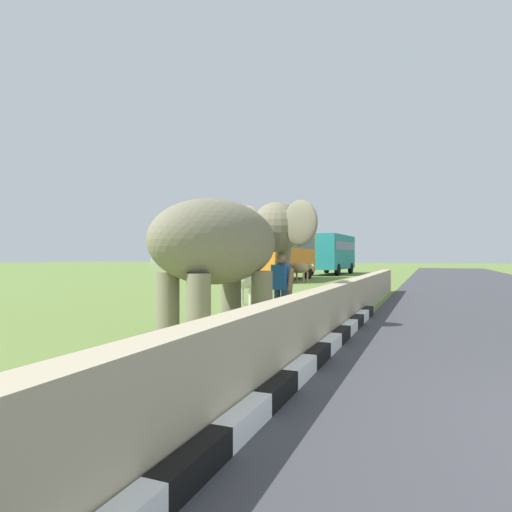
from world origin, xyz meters
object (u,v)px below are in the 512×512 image
Objects in this scene: bus_orange at (280,249)px; cow_near at (246,279)px; cow_far at (301,268)px; person_handler at (281,285)px; bus_teal at (332,251)px; elephant at (230,244)px; cow_mid at (287,268)px.

cow_near is (-14.67, -3.87, -1.21)m from bus_orange.
person_handler is at bearing -165.39° from cow_far.
bus_orange is at bearing 52.14° from cow_far.
cow_near is 1.02× the size of cow_far.
bus_orange is at bearing 174.03° from bus_teal.
elephant is 18.36m from cow_far.
bus_teal is 4.22× the size of cow_near.
elephant is 2.19× the size of cow_mid.
cow_near is (-25.62, -2.73, -1.21)m from bus_teal.
elephant is 5.11m from cow_near.
person_handler is at bearing -162.54° from cow_mid.
bus_orange is 2.35m from cow_mid.
cow_mid is at bearing -148.39° from bus_orange.
bus_teal is at bearing 8.26° from elephant.
person_handler is at bearing -144.97° from cow_near.
cow_mid is at bearing 108.73° from cow_far.
cow_far is (16.47, 4.29, -0.06)m from person_handler.
person_handler is 0.20× the size of bus_teal.
cow_far is (0.27, -0.80, 0.00)m from cow_mid.
elephant reaches higher than cow_mid.
bus_teal is at bearing 3.27° from cow_far.
person_handler is 0.86× the size of cow_near.
person_handler reaches higher than cow_far.
person_handler is 16.98m from cow_mid.
cow_near is at bearing -171.31° from cow_far.
bus_orange is at bearing 15.97° from elephant.
bus_teal reaches higher than cow_far.
cow_near is 1.04× the size of cow_mid.
bus_orange reaches higher than cow_far.
elephant is 18.27m from cow_mid.
cow_far is at bearing -127.86° from bus_orange.
elephant is 1.85m from person_handler.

